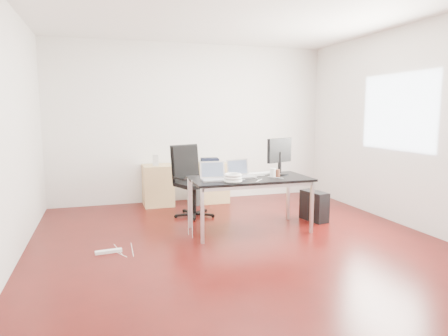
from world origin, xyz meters
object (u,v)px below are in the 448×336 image
object	(u,v)px
desk	(250,182)
filing_cabinet_right	(213,182)
office_chair	(191,177)
filing_cabinet_left	(158,185)
pc_tower	(314,206)

from	to	relation	value
desk	filing_cabinet_right	bearing A→B (deg)	90.09
filing_cabinet_right	desk	bearing A→B (deg)	-89.91
desk	filing_cabinet_right	size ratio (longest dim) A/B	2.29
desk	office_chair	size ratio (longest dim) A/B	1.48
filing_cabinet_left	filing_cabinet_right	world-z (taller)	same
desk	office_chair	distance (m)	1.18
office_chair	filing_cabinet_right	world-z (taller)	office_chair
pc_tower	desk	bearing A→B (deg)	178.41
office_chair	pc_tower	distance (m)	1.92
filing_cabinet_left	office_chair	bearing A→B (deg)	-64.67
desk	office_chair	xyz separation A→B (m)	(-0.59, 1.02, -0.07)
filing_cabinet_left	pc_tower	world-z (taller)	filing_cabinet_left
desk	pc_tower	xyz separation A→B (m)	(1.10, 0.18, -0.46)
office_chair	filing_cabinet_right	bearing A→B (deg)	32.97
office_chair	pc_tower	xyz separation A→B (m)	(1.68, -0.84, -0.39)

